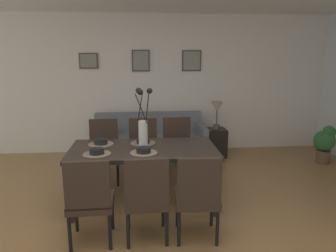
{
  "coord_description": "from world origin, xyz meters",
  "views": [
    {
      "loc": [
        -0.02,
        -2.96,
        1.88
      ],
      "look_at": [
        0.34,
        1.13,
        0.95
      ],
      "focal_mm": 34.49,
      "sensor_mm": 36.0,
      "label": 1
    }
  ],
  "objects": [
    {
      "name": "bowl_far_right",
      "position": [
        0.01,
        1.07,
        0.78
      ],
      "size": [
        0.17,
        0.17,
        0.07
      ],
      "color": "black",
      "rests_on": "dining_table"
    },
    {
      "name": "back_wall_panel",
      "position": [
        0.0,
        3.25,
        1.3
      ],
      "size": [
        9.0,
        0.1,
        2.6
      ],
      "primitive_type": "cube",
      "color": "white",
      "rests_on": "ground"
    },
    {
      "name": "placemat_near_left",
      "position": [
        -0.53,
        0.66,
        0.74
      ],
      "size": [
        0.32,
        0.32,
        0.01
      ],
      "primitive_type": "cylinder",
      "color": "#7F705B",
      "rests_on": "dining_table"
    },
    {
      "name": "placemat_far_right",
      "position": [
        0.01,
        1.07,
        0.74
      ],
      "size": [
        0.32,
        0.32,
        0.01
      ],
      "primitive_type": "cylinder",
      "color": "#7F705B",
      "rests_on": "dining_table"
    },
    {
      "name": "placemat_near_right",
      "position": [
        -0.53,
        1.07,
        0.74
      ],
      "size": [
        0.32,
        0.32,
        0.01
      ],
      "primitive_type": "cylinder",
      "color": "#7F705B",
      "rests_on": "dining_table"
    },
    {
      "name": "bowl_near_left",
      "position": [
        -0.53,
        0.66,
        0.78
      ],
      "size": [
        0.17,
        0.17,
        0.07
      ],
      "color": "black",
      "rests_on": "dining_table"
    },
    {
      "name": "side_table",
      "position": [
        1.37,
        2.7,
        0.26
      ],
      "size": [
        0.36,
        0.36,
        0.52
      ],
      "primitive_type": "cube",
      "color": "black",
      "rests_on": "ground"
    },
    {
      "name": "dining_chair_far_left",
      "position": [
        0.02,
        0.01,
        0.51
      ],
      "size": [
        0.45,
        0.45,
        0.92
      ],
      "color": "#33261E",
      "rests_on": "ground"
    },
    {
      "name": "bowl_far_left",
      "position": [
        0.01,
        0.66,
        0.78
      ],
      "size": [
        0.17,
        0.17,
        0.07
      ],
      "color": "black",
      "rests_on": "dining_table"
    },
    {
      "name": "framed_picture_center",
      "position": [
        0.01,
        3.18,
        1.74
      ],
      "size": [
        0.33,
        0.03,
        0.4
      ],
      "color": "#473828"
    },
    {
      "name": "dining_chair_mid_right",
      "position": [
        0.54,
        1.73,
        0.51
      ],
      "size": [
        0.47,
        0.47,
        0.92
      ],
      "color": "#33261E",
      "rests_on": "ground"
    },
    {
      "name": "placemat_far_left",
      "position": [
        0.01,
        0.66,
        0.74
      ],
      "size": [
        0.32,
        0.32,
        0.01
      ],
      "primitive_type": "cylinder",
      "color": "#7F705B",
      "rests_on": "dining_table"
    },
    {
      "name": "dining_chair_mid_left",
      "position": [
        0.53,
        -0.01,
        0.51
      ],
      "size": [
        0.47,
        0.47,
        0.92
      ],
      "color": "#33261E",
      "rests_on": "ground"
    },
    {
      "name": "dining_chair_far_right",
      "position": [
        0.01,
        1.73,
        0.51
      ],
      "size": [
        0.47,
        0.47,
        0.92
      ],
      "color": "#33261E",
      "rests_on": "ground"
    },
    {
      "name": "framed_picture_right",
      "position": [
        0.97,
        3.18,
        1.74
      ],
      "size": [
        0.36,
        0.03,
        0.39
      ],
      "color": "#473828"
    },
    {
      "name": "potted_plant",
      "position": [
        3.16,
        2.16,
        0.37
      ],
      "size": [
        0.36,
        0.36,
        0.67
      ],
      "color": "brown",
      "rests_on": "ground"
    },
    {
      "name": "dining_chair_near_left",
      "position": [
        -0.53,
        0.0,
        0.51
      ],
      "size": [
        0.45,
        0.45,
        0.92
      ],
      "color": "#33261E",
      "rests_on": "ground"
    },
    {
      "name": "ground_plane",
      "position": [
        0.0,
        0.0,
        0.0
      ],
      "size": [
        9.0,
        9.0,
        0.0
      ],
      "primitive_type": "plane",
      "color": "olive"
    },
    {
      "name": "table_lamp",
      "position": [
        1.37,
        2.7,
        0.89
      ],
      "size": [
        0.22,
        0.22,
        0.51
      ],
      "color": "#4C4C51",
      "rests_on": "side_table"
    },
    {
      "name": "sofa",
      "position": [
        0.14,
        2.7,
        0.28
      ],
      "size": [
        1.99,
        0.84,
        0.8
      ],
      "color": "slate",
      "rests_on": "ground"
    },
    {
      "name": "framed_picture_left",
      "position": [
        -0.95,
        3.18,
        1.74
      ],
      "size": [
        0.34,
        0.03,
        0.29
      ],
      "color": "#473828"
    },
    {
      "name": "centerpiece_vase",
      "position": [
        0.01,
        0.87,
        1.02
      ],
      "size": [
        0.21,
        0.23,
        0.73
      ],
      "color": "silver",
      "rests_on": "dining_table"
    },
    {
      "name": "bowl_near_right",
      "position": [
        -0.53,
        1.07,
        0.78
      ],
      "size": [
        0.17,
        0.17,
        0.07
      ],
      "color": "black",
      "rests_on": "dining_table"
    },
    {
      "name": "dining_chair_near_right",
      "position": [
        -0.57,
        1.7,
        0.51
      ],
      "size": [
        0.47,
        0.47,
        0.92
      ],
      "color": "#33261E",
      "rests_on": "ground"
    },
    {
      "name": "dining_table",
      "position": [
        0.01,
        0.87,
        0.66
      ],
      "size": [
        1.8,
        0.92,
        0.74
      ],
      "color": "black",
      "rests_on": "ground"
    }
  ]
}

